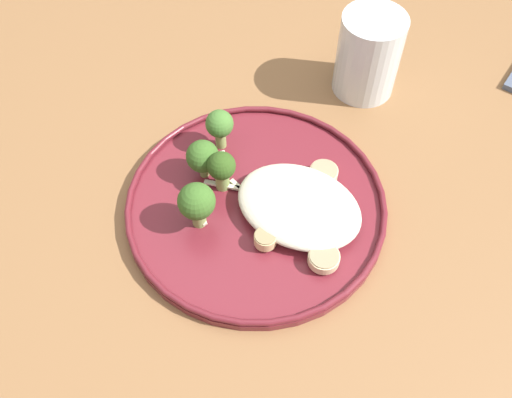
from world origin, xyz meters
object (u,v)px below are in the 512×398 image
at_px(seared_scallop_center_golden, 324,173).
at_px(broccoli_floret_rear_charred, 221,168).
at_px(broccoli_floret_small_sprig, 203,157).
at_px(broccoli_floret_left_leaning, 197,203).
at_px(water_glass, 368,59).
at_px(seared_scallop_left_edge, 324,258).
at_px(broccoli_floret_right_tilted, 220,125).
at_px(seared_scallop_front_small, 296,217).
at_px(dinner_plate, 256,205).
at_px(seared_scallop_large_seared, 265,239).

relative_size(seared_scallop_center_golden, broccoli_floret_rear_charred, 0.61).
bearing_deg(seared_scallop_center_golden, broccoli_floret_small_sprig, 25.92).
height_order(broccoli_floret_rear_charred, broccoli_floret_left_leaning, broccoli_floret_left_leaning).
bearing_deg(broccoli_floret_rear_charred, water_glass, -107.69).
xyz_separation_m(seared_scallop_left_edge, broccoli_floret_right_tilted, (0.17, -0.09, 0.03)).
xyz_separation_m(seared_scallop_front_small, seared_scallop_left_edge, (-0.05, 0.03, -0.00)).
distance_m(dinner_plate, broccoli_floret_right_tilted, 0.10).
relative_size(broccoli_floret_left_leaning, water_glass, 0.56).
distance_m(seared_scallop_front_small, broccoli_floret_right_tilted, 0.14).
relative_size(seared_scallop_front_small, broccoli_floret_right_tilted, 0.55).
height_order(broccoli_floret_rear_charred, water_glass, water_glass).
distance_m(dinner_plate, broccoli_floret_small_sprig, 0.08).
xyz_separation_m(dinner_plate, seared_scallop_front_small, (-0.05, 0.00, 0.01)).
bearing_deg(broccoli_floret_left_leaning, broccoli_floret_rear_charred, -87.28).
xyz_separation_m(seared_scallop_center_golden, seared_scallop_front_small, (0.00, 0.07, 0.00)).
bearing_deg(seared_scallop_front_small, broccoli_floret_rear_charred, -3.04).
relative_size(seared_scallop_center_golden, broccoli_floret_right_tilted, 0.60).
xyz_separation_m(broccoli_floret_right_tilted, broccoli_floret_small_sprig, (-0.01, 0.05, -0.00)).
distance_m(seared_scallop_center_golden, broccoli_floret_left_leaning, 0.15).
bearing_deg(seared_scallop_large_seared, water_glass, -89.31).
bearing_deg(broccoli_floret_rear_charred, dinner_plate, 175.25).
distance_m(seared_scallop_front_small, seared_scallop_left_edge, 0.06).
xyz_separation_m(seared_scallop_center_golden, water_glass, (0.02, -0.17, 0.03)).
bearing_deg(dinner_plate, water_glass, -97.14).
relative_size(seared_scallop_large_seared, broccoli_floret_rear_charred, 0.45).
bearing_deg(broccoli_floret_right_tilted, water_glass, -120.33).
bearing_deg(seared_scallop_center_golden, water_glass, -83.07).
distance_m(seared_scallop_left_edge, broccoli_floret_right_tilted, 0.20).
height_order(seared_scallop_large_seared, broccoli_floret_right_tilted, broccoli_floret_right_tilted).
bearing_deg(dinner_plate, broccoli_floret_rear_charred, -4.75).
bearing_deg(seared_scallop_left_edge, seared_scallop_large_seared, 8.05).
relative_size(dinner_plate, seared_scallop_large_seared, 11.95).
distance_m(dinner_plate, water_glass, 0.24).
bearing_deg(water_glass, seared_scallop_front_small, 94.68).
relative_size(broccoli_floret_rear_charred, broccoli_floret_small_sprig, 1.04).
relative_size(seared_scallop_center_golden, seared_scallop_left_edge, 0.98).
height_order(broccoli_floret_right_tilted, water_glass, water_glass).
height_order(seared_scallop_large_seared, seared_scallop_left_edge, seared_scallop_large_seared).
bearing_deg(seared_scallop_center_golden, seared_scallop_large_seared, 80.91).
xyz_separation_m(broccoli_floret_left_leaning, broccoli_floret_right_tilted, (0.04, -0.11, -0.00)).
relative_size(seared_scallop_large_seared, seared_scallop_left_edge, 0.73).
height_order(seared_scallop_large_seared, broccoli_floret_rear_charred, broccoli_floret_rear_charred).
height_order(seared_scallop_front_small, water_glass, water_glass).
bearing_deg(broccoli_floret_right_tilted, seared_scallop_large_seared, 139.28).
xyz_separation_m(broccoli_floret_right_tilted, water_glass, (-0.11, -0.18, 0.00)).
xyz_separation_m(dinner_plate, broccoli_floret_rear_charred, (0.04, -0.00, 0.04)).
bearing_deg(seared_scallop_front_small, seared_scallop_large_seared, 67.47).
xyz_separation_m(seared_scallop_large_seared, broccoli_floret_small_sprig, (0.11, -0.05, 0.02)).
relative_size(seared_scallop_center_golden, broccoli_floret_left_leaning, 0.53).
distance_m(broccoli_floret_left_leaning, broccoli_floret_right_tilted, 0.11).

